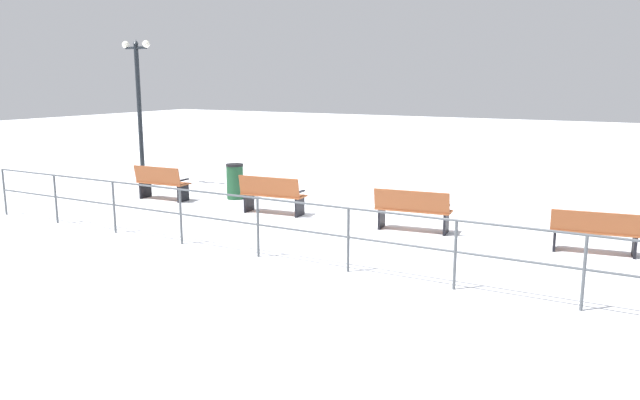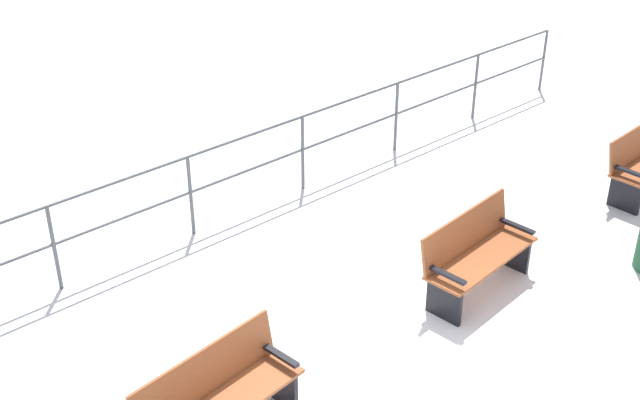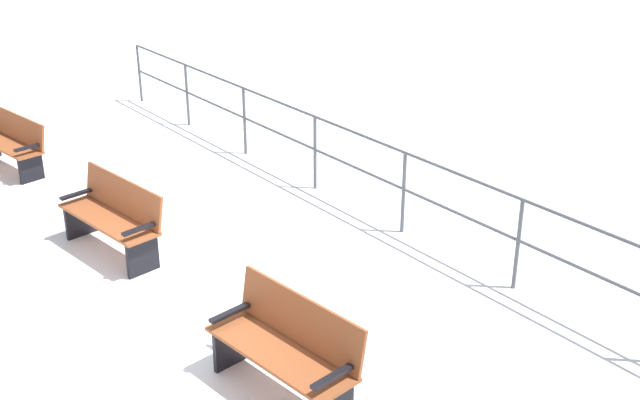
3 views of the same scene
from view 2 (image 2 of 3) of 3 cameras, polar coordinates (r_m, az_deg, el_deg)
ground_plane at (r=9.18m, az=3.13°, el=-10.53°), size 80.00×80.00×0.00m
bench_second at (r=8.01m, az=-6.89°, el=-13.13°), size 0.73×1.70×0.95m
bench_third at (r=10.03m, az=10.51°, el=-3.56°), size 0.73×1.67×0.97m
waterfront_railing at (r=10.92m, az=-8.82°, el=1.20°), size 0.05×15.17×1.15m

